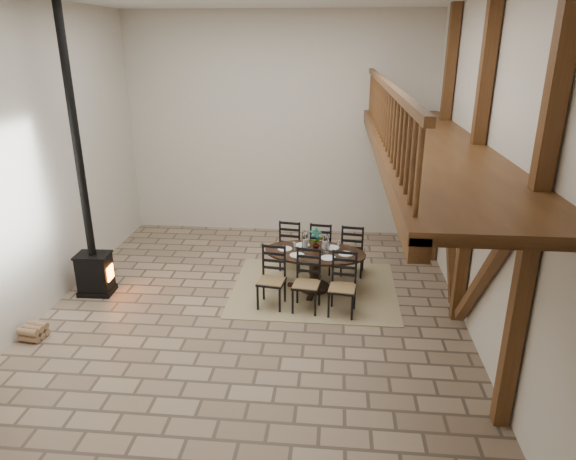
# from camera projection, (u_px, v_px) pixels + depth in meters

# --- Properties ---
(ground) EXTENTS (8.00, 8.00, 0.00)m
(ground) POSITION_uv_depth(u_px,v_px,m) (255.00, 308.00, 8.84)
(ground) COLOR gray
(ground) RESTS_ON ground
(room_shell) EXTENTS (7.02, 8.02, 5.01)m
(room_shell) POSITION_uv_depth(u_px,v_px,m) (328.00, 134.00, 7.70)
(room_shell) COLOR beige
(room_shell) RESTS_ON ground
(rug) EXTENTS (3.00, 2.50, 0.02)m
(rug) POSITION_uv_depth(u_px,v_px,m) (314.00, 289.00, 9.52)
(rug) COLOR tan
(rug) RESTS_ON ground
(dining_table) EXTENTS (1.97, 2.24, 1.18)m
(dining_table) POSITION_uv_depth(u_px,v_px,m) (315.00, 270.00, 9.39)
(dining_table) COLOR black
(dining_table) RESTS_ON ground
(wood_stove) EXTENTS (0.61, 0.48, 5.00)m
(wood_stove) POSITION_uv_depth(u_px,v_px,m) (90.00, 234.00, 9.00)
(wood_stove) COLOR black
(wood_stove) RESTS_ON ground
(log_basket) EXTENTS (0.56, 0.56, 0.46)m
(log_basket) POSITION_uv_depth(u_px,v_px,m) (96.00, 277.00, 9.56)
(log_basket) COLOR brown
(log_basket) RESTS_ON ground
(log_stack) EXTENTS (0.37, 0.38, 0.23)m
(log_stack) POSITION_uv_depth(u_px,v_px,m) (33.00, 332.00, 7.91)
(log_stack) COLOR tan
(log_stack) RESTS_ON ground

